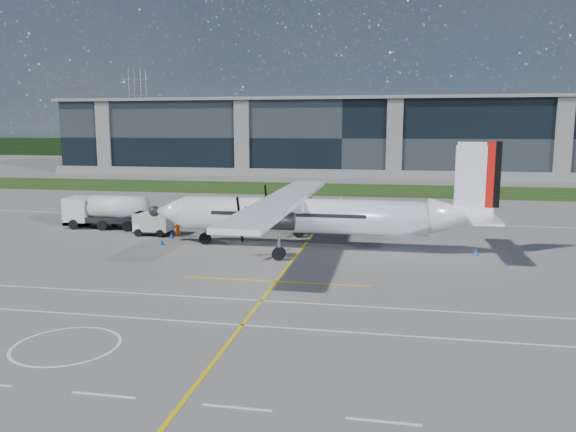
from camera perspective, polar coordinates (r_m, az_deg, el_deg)
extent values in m
plane|color=#595755|center=(80.69, 3.45, 2.13)|extent=(400.00, 400.00, 0.00)
cube|color=#1E390F|center=(88.58, 4.11, 2.75)|extent=(400.00, 18.00, 0.04)
cube|color=black|center=(119.93, 5.94, 7.93)|extent=(120.00, 20.00, 15.00)
cube|color=black|center=(179.89, 7.54, 6.80)|extent=(400.00, 6.00, 6.00)
cube|color=yellow|center=(50.90, 2.49, -1.89)|extent=(0.20, 70.00, 0.01)
cube|color=white|center=(29.04, -10.49, -10.46)|extent=(90.00, 0.15, 0.01)
imported|color=#F25907|center=(50.26, -11.13, -1.12)|extent=(0.81, 0.92, 1.87)
cone|color=blue|center=(58.59, 2.37, -0.21)|extent=(0.36, 0.36, 0.50)
cone|color=blue|center=(50.16, -11.76, -1.95)|extent=(0.36, 0.36, 0.50)
cone|color=blue|center=(47.55, -12.70, -2.58)|extent=(0.36, 0.36, 0.50)
cone|color=blue|center=(44.92, 18.54, -3.51)|extent=(0.36, 0.36, 0.50)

